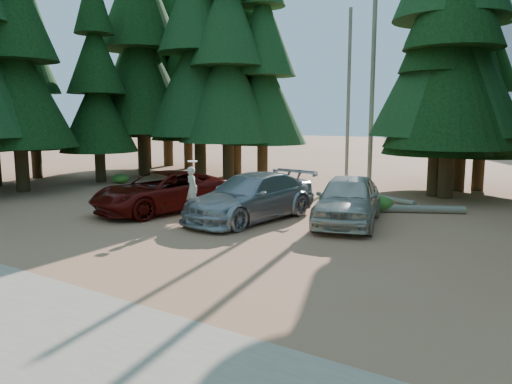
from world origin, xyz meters
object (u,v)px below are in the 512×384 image
Objects in this scene: silver_minivan_center at (251,197)px; log_mid at (388,199)px; silver_minivan_right at (348,199)px; log_left at (237,195)px; red_pickup at (163,192)px; frisbee_player at (192,189)px; log_right at (403,209)px.

log_mid is at bearing 73.27° from silver_minivan_center.
log_left is (-6.72, 2.44, -0.77)m from silver_minivan_right.
frisbee_player reaches higher than red_pickup.
silver_minivan_center is 3.14× the size of frisbee_player.
red_pickup is 0.99× the size of silver_minivan_center.
silver_minivan_right reaches higher than red_pickup.
red_pickup is at bearing 7.85° from frisbee_player.
log_mid is at bearing -96.72° from frisbee_player.
log_left is at bearing 94.83° from red_pickup.
silver_minivan_right is 5.79m from frisbee_player.
silver_minivan_center is (3.94, 0.65, 0.04)m from red_pickup.
frisbee_player is at bearing -163.43° from log_right.
frisbee_player is at bearing -76.24° from log_left.
silver_minivan_right is at bearing -129.16° from frisbee_player.
log_right reaches higher than log_mid.
silver_minivan_center is 6.34m from log_right.
silver_minivan_center is 1.14× the size of silver_minivan_right.
log_left is at bearing 159.03° from log_right.
frisbee_player is at bearing -96.50° from log_mid.
log_left is 1.17× the size of log_mid.
frisbee_player reaches higher than silver_minivan_right.
red_pickup reaches higher than log_mid.
frisbee_player is 0.53× the size of log_left.
frisbee_player is 8.54m from log_right.
log_left is at bearing 143.84° from silver_minivan_right.
silver_minivan_right reaches higher than log_right.
log_mid is 2.64m from log_right.
silver_minivan_center is at bearing 21.49° from red_pickup.
silver_minivan_center is 5.11m from log_left.
frisbee_player is at bearing -4.11° from red_pickup.
log_mid is (4.80, 8.05, -1.06)m from frisbee_player.
red_pickup is at bearing -163.59° from silver_minivan_center.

